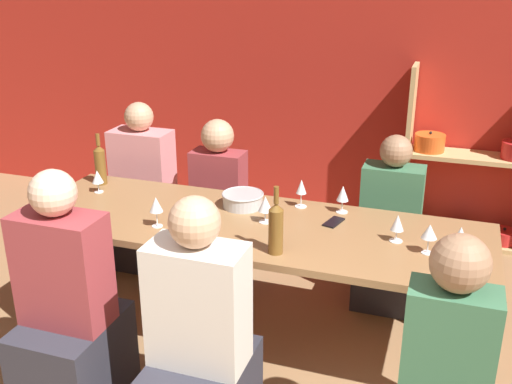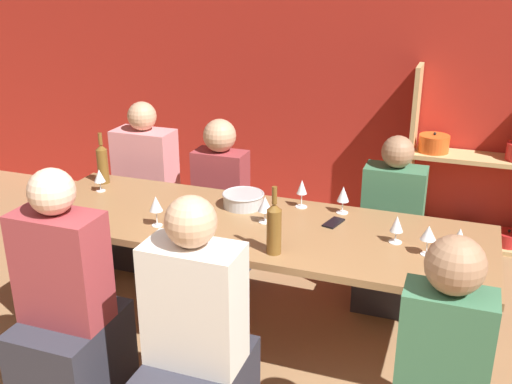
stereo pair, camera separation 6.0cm
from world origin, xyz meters
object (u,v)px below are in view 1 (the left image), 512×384
object	(u,v)px
wine_glass_empty_b	(97,177)
wine_glass_white_c	(49,186)
person_far_c	(145,205)
wine_glass_white_d	(265,205)
wine_glass_empty_a	(429,232)
dining_table	(250,237)
wine_glass_red_c	(156,205)
wine_bottle_dark	(276,227)
wine_glass_empty_c	(343,194)
person_near_c	(200,356)
wine_bottle_green	(100,164)
wine_glass_red_b	(301,188)
cell_phone	(334,222)
wine_glass_white_a	(37,199)
person_far_b	(388,242)
person_far_a	(219,218)
mixing_bowl	(243,199)
shelf_unit	(468,180)
wine_glass_white_b	(460,236)
person_near_b	(70,322)
wine_glass_red_a	(397,224)

from	to	relation	value
wine_glass_empty_b	wine_glass_white_c	distance (m)	0.30
person_far_c	wine_glass_white_d	bearing A→B (deg)	148.44
wine_glass_empty_a	person_far_c	size ratio (longest dim) A/B	0.13
dining_table	wine_glass_red_c	distance (m)	0.56
wine_bottle_dark	wine_glass_empty_c	size ratio (longest dim) A/B	2.17
wine_glass_empty_b	wine_glass_red_c	bearing A→B (deg)	-30.61
person_near_c	wine_glass_empty_b	bearing A→B (deg)	139.39
wine_glass_white_c	wine_glass_red_c	bearing A→B (deg)	-8.40
wine_bottle_green	wine_glass_red_b	world-z (taller)	wine_bottle_green
wine_bottle_dark	cell_phone	size ratio (longest dim) A/B	2.19
wine_glass_white_a	person_far_b	xyz separation A→B (m)	(1.89, 1.06, -0.46)
person_far_c	dining_table	bearing A→B (deg)	145.35
cell_phone	person_far_a	bearing A→B (deg)	148.39
dining_table	person_far_c	size ratio (longest dim) A/B	2.17
wine_glass_red_c	cell_phone	size ratio (longest dim) A/B	1.07
wine_glass_empty_c	wine_glass_white_d	bearing A→B (deg)	-143.58
wine_glass_empty_b	mixing_bowl	bearing A→B (deg)	4.28
wine_glass_red_b	person_near_c	world-z (taller)	person_near_c
shelf_unit	cell_phone	distance (m)	1.89
wine_glass_empty_a	wine_glass_white_b	distance (m)	0.15
wine_glass_empty_b	wine_glass_empty_c	size ratio (longest dim) A/B	0.88
person_far_a	person_near_b	distance (m)	1.52
person_far_a	person_far_c	size ratio (longest dim) A/B	0.95
cell_phone	person_far_a	size ratio (longest dim) A/B	0.14
dining_table	wine_glass_red_b	world-z (taller)	wine_glass_red_b
wine_glass_red_a	wine_glass_white_a	world-z (taller)	wine_glass_white_a
wine_glass_red_a	wine_glass_empty_a	world-z (taller)	wine_glass_empty_a
wine_glass_empty_a	cell_phone	distance (m)	0.58
cell_phone	wine_glass_red_a	bearing A→B (deg)	-19.49
wine_glass_white_c	person_far_a	bearing A→B (deg)	46.96
wine_bottle_green	wine_bottle_dark	world-z (taller)	wine_bottle_dark
mixing_bowl	person_far_a	world-z (taller)	person_far_a
mixing_bowl	wine_glass_empty_b	world-z (taller)	wine_glass_empty_b
wine_glass_white_a	wine_glass_red_c	bearing A→B (deg)	7.59
dining_table	wine_glass_red_a	xyz separation A→B (m)	(0.80, 0.02, 0.19)
wine_bottle_green	wine_bottle_dark	bearing A→B (deg)	-23.23
wine_glass_white_c	cell_phone	distance (m)	1.73
wine_glass_white_a	wine_glass_red_b	bearing A→B (deg)	24.34
mixing_bowl	wine_glass_white_b	bearing A→B (deg)	-13.56
wine_glass_empty_b	wine_glass_red_b	bearing A→B (deg)	7.93
wine_bottle_dark	wine_bottle_green	bearing A→B (deg)	156.77
shelf_unit	dining_table	bearing A→B (deg)	-122.25
person_near_c	person_far_c	bearing A→B (deg)	126.02
person_far_b	wine_bottle_green	bearing A→B (deg)	14.29
wine_glass_red_b	wine_glass_empty_b	distance (m)	1.30
wine_glass_red_b	person_far_b	distance (m)	0.81
wine_glass_empty_a	person_near_c	size ratio (longest dim) A/B	0.13
wine_glass_empty_a	shelf_unit	bearing A→B (deg)	83.79
person_far_a	wine_glass_empty_b	bearing A→B (deg)	44.80
wine_glass_red_a	wine_glass_red_b	distance (m)	0.67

